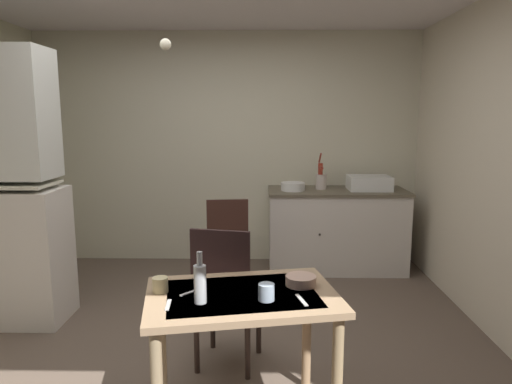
% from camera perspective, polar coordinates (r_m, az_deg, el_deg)
% --- Properties ---
extents(ground_plane, '(5.26, 5.26, 0.00)m').
position_cam_1_polar(ground_plane, '(3.54, -6.20, -18.66)').
color(ground_plane, brown).
extents(wall_back, '(4.36, 0.10, 2.57)m').
position_cam_1_polar(wall_back, '(5.30, -3.53, 5.32)').
color(wall_back, beige).
rests_on(wall_back, ground).
extents(hutch_cabinet, '(0.91, 0.49, 2.18)m').
position_cam_1_polar(hutch_cabinet, '(4.18, -28.69, -0.64)').
color(hutch_cabinet, silver).
rests_on(hutch_cabinet, ground).
extents(counter_cabinet, '(1.47, 0.64, 0.88)m').
position_cam_1_polar(counter_cabinet, '(5.11, 9.83, -4.57)').
color(counter_cabinet, silver).
rests_on(counter_cabinet, ground).
extents(sink_basin, '(0.44, 0.34, 0.15)m').
position_cam_1_polar(sink_basin, '(5.08, 13.72, 1.12)').
color(sink_basin, white).
rests_on(sink_basin, counter_cabinet).
extents(hand_pump, '(0.05, 0.27, 0.39)m').
position_cam_1_polar(hand_pump, '(5.02, 7.92, 2.26)').
color(hand_pump, maroon).
rests_on(hand_pump, counter_cabinet).
extents(mixing_bowl_counter, '(0.25, 0.25, 0.08)m').
position_cam_1_polar(mixing_bowl_counter, '(4.92, 4.56, 0.68)').
color(mixing_bowl_counter, white).
rests_on(mixing_bowl_counter, counter_cabinet).
extents(stoneware_crock, '(0.12, 0.12, 0.16)m').
position_cam_1_polar(stoneware_crock, '(5.04, 8.01, 1.25)').
color(stoneware_crock, beige).
rests_on(stoneware_crock, counter_cabinet).
extents(dining_table, '(1.10, 0.84, 0.75)m').
position_cam_1_polar(dining_table, '(2.52, -1.73, -14.79)').
color(dining_table, '#A0815F').
rests_on(dining_table, ground).
extents(chair_far_side, '(0.47, 0.47, 0.97)m').
position_cam_1_polar(chair_far_side, '(3.09, -3.78, -12.68)').
color(chair_far_side, '#2D201B').
rests_on(chair_far_side, ground).
extents(chair_by_counter, '(0.44, 0.44, 0.91)m').
position_cam_1_polar(chair_by_counter, '(4.43, -3.56, -6.02)').
color(chair_by_counter, '#33201D').
rests_on(chair_by_counter, ground).
extents(serving_bowl_wide, '(0.17, 0.17, 0.05)m').
position_cam_1_polar(serving_bowl_wide, '(2.59, 5.53, -10.76)').
color(serving_bowl_wide, tan).
rests_on(serving_bowl_wide, dining_table).
extents(teacup_cream, '(0.08, 0.08, 0.08)m').
position_cam_1_polar(teacup_cream, '(2.37, 1.28, -12.20)').
color(teacup_cream, '#9EB2C6').
rests_on(teacup_cream, dining_table).
extents(mug_dark, '(0.08, 0.08, 0.08)m').
position_cam_1_polar(mug_dark, '(2.53, -11.69, -11.10)').
color(mug_dark, beige).
rests_on(mug_dark, dining_table).
extents(glass_bottle, '(0.06, 0.06, 0.26)m').
position_cam_1_polar(glass_bottle, '(2.34, -6.89, -10.98)').
color(glass_bottle, '#B7BCC1').
rests_on(glass_bottle, dining_table).
extents(table_knife, '(0.13, 0.14, 0.00)m').
position_cam_1_polar(table_knife, '(2.51, -7.74, -11.99)').
color(table_knife, silver).
rests_on(table_knife, dining_table).
extents(teaspoon_near_bowl, '(0.03, 0.13, 0.00)m').
position_cam_1_polar(teaspoon_near_bowl, '(2.37, -10.74, -13.48)').
color(teaspoon_near_bowl, beige).
rests_on(teaspoon_near_bowl, dining_table).
extents(teaspoon_by_cup, '(0.06, 0.15, 0.00)m').
position_cam_1_polar(teaspoon_by_cup, '(2.40, 5.60, -13.06)').
color(teaspoon_by_cup, beige).
rests_on(teaspoon_by_cup, dining_table).
extents(pendant_bulb, '(0.08, 0.08, 0.08)m').
position_cam_1_polar(pendant_bulb, '(3.46, -11.06, 17.38)').
color(pendant_bulb, '#F9EFCC').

